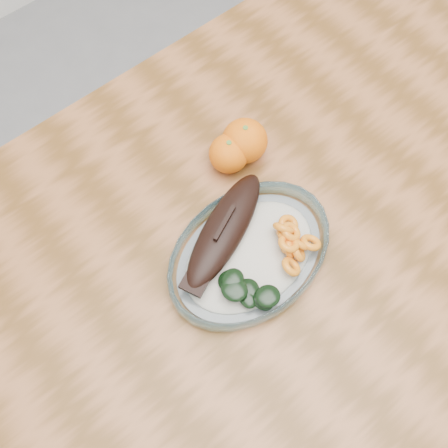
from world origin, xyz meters
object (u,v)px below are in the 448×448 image
object	(u,v)px
plated_meal	(249,252)
orange_right	(229,154)
dining_table	(284,242)
orange_left	(245,141)

from	to	relation	value
plated_meal	orange_right	world-z (taller)	plated_meal
dining_table	plated_meal	size ratio (longest dim) A/B	2.36
plated_meal	dining_table	bearing A→B (deg)	3.56
dining_table	plated_meal	xyz separation A→B (m)	(-0.09, -0.01, 0.12)
dining_table	plated_meal	distance (m)	0.15
dining_table	orange_right	bearing A→B (deg)	95.95
orange_left	orange_right	size ratio (longest dim) A/B	1.15
orange_left	orange_right	world-z (taller)	orange_left
orange_right	orange_left	bearing A→B (deg)	0.80
plated_meal	orange_left	size ratio (longest dim) A/B	6.91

